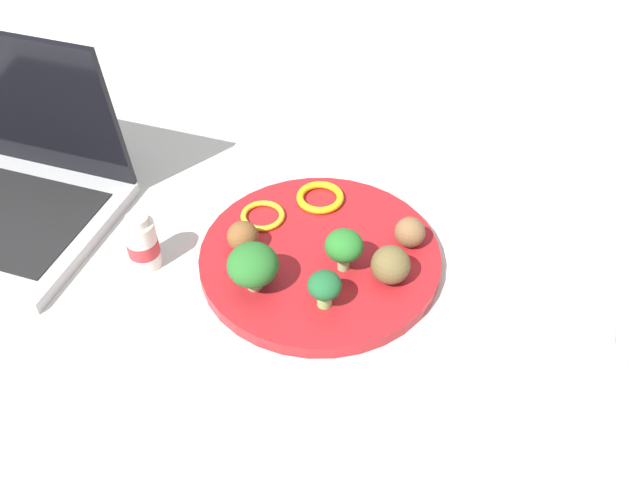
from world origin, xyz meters
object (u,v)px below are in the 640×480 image
Objects in this scene: napkin at (554,336)px; knife at (561,348)px; plate at (320,257)px; pepper_ring_front_right at (320,197)px; pepper_ring_center at (263,216)px; yogurt_bottle at (142,243)px; broccoli_floret_back_left at (253,265)px; meatball_back_right at (410,232)px; meatball_back_left at (243,236)px; broccoli_floret_mid_right at (344,246)px; fork at (563,322)px; meatball_center at (391,265)px; broccoli_floret_front_left at (325,287)px.

napkin is 0.02m from knife.
pepper_ring_front_right reaches higher than plate.
pepper_ring_front_right reaches higher than pepper_ring_center.
plate is at bearing 17.13° from yogurt_bottle.
broccoli_floret_back_left is 0.38× the size of knife.
meatball_back_right is 0.60× the size of pepper_ring_front_right.
meatball_back_right is 0.19m from napkin.
knife is (0.36, -0.04, -0.03)m from meatball_back_left.
yogurt_bottle reaches higher than meatball_back_left.
broccoli_floret_mid_right is 0.12m from meatball_back_left.
pepper_ring_center is at bearing 170.85° from fork.
broccoli_floret_mid_right is at bearing 170.71° from knife.
napkin is at bearing 2.75° from yogurt_bottle.
meatball_back_right is 0.98× the size of meatball_back_left.
plate is 0.11m from meatball_back_right.
plate is 0.09m from pepper_ring_front_right.
yogurt_bottle is (-0.47, -0.04, 0.03)m from fork.
meatball_center is (0.09, -0.02, 0.03)m from plate.
napkin is (0.27, -0.04, -0.01)m from plate.
broccoli_floret_back_left is at bearing 177.57° from broccoli_floret_front_left.
broccoli_floret_front_left reaches higher than plate.
meatball_back_right is at bearing 60.07° from broccoli_floret_front_left.
plate is 1.92× the size of knife.
meatball_back_left reaches higher than fork.
meatball_back_left is at bearing 122.05° from broccoli_floret_back_left.
pepper_ring_front_right is 0.35× the size of napkin.
plate is 0.09m from broccoli_floret_front_left.
meatball_back_right is at bearing 24.90° from plate.
meatball_center is at bearing 173.85° from napkin.
pepper_ring_center is at bearing -178.07° from meatball_back_right.
broccoli_floret_back_left is 0.46× the size of fork.
meatball_back_left is 0.50× the size of yogurt_bottle.
pepper_ring_front_right is at bearing 154.11° from knife.
meatball_back_left is (-0.09, -0.02, 0.03)m from plate.
broccoli_floret_back_left is at bearing -147.42° from broccoli_floret_mid_right.
yogurt_bottle reaches higher than broccoli_floret_front_left.
pepper_ring_front_right is at bearing 118.91° from broccoli_floret_mid_right.
yogurt_bottle is at bearing -138.07° from pepper_ring_front_right.
meatball_back_left is 0.12m from pepper_ring_front_right.
meatball_back_left is 0.11m from yogurt_bottle.
fork is at bearing -19.53° from meatball_back_right.
meatball_back_left is 0.30× the size of fork.
pepper_ring_center is 0.74× the size of yogurt_bottle.
broccoli_floret_back_left is (-0.09, -0.05, -0.00)m from broccoli_floret_mid_right.
meatball_center reaches higher than pepper_ring_center.
plate is 3.86× the size of yogurt_bottle.
yogurt_bottle reaches higher than pepper_ring_center.
meatball_back_right is at bearing 154.62° from napkin.
pepper_ring_front_right is 0.82× the size of yogurt_bottle.
broccoli_floret_front_left is 0.30× the size of knife.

